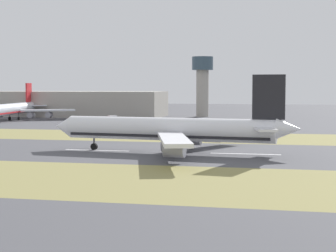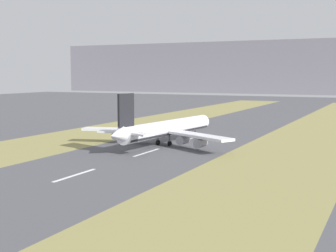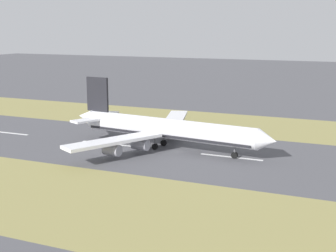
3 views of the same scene
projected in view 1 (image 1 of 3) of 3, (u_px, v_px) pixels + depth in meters
ground_plane at (156, 152)px, 148.61m from camera, size 800.00×800.00×0.00m
grass_median_west at (102, 179)px, 104.67m from camera, size 40.00×600.00×0.01m
grass_median_east at (186, 137)px, 192.55m from camera, size 40.00×600.00×0.01m
centreline_dash_mid at (245, 154)px, 143.81m from camera, size 1.20×18.00×0.01m
centreline_dash_far at (97, 150)px, 151.96m from camera, size 1.20×18.00×0.01m
airplane_main_jet at (175, 130)px, 145.33m from camera, size 63.71×67.19×20.20m
terminal_building at (72, 104)px, 323.95m from camera, size 36.00×106.14×14.33m
control_tower at (202, 80)px, 317.96m from camera, size 12.00×12.00×33.99m
airplane_parked_apron at (13, 109)px, 284.85m from camera, size 63.31×60.11×19.03m
service_truck at (111, 118)px, 272.25m from camera, size 5.69×5.90×3.10m
apron_car at (111, 119)px, 279.09m from camera, size 4.52×2.30×2.03m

